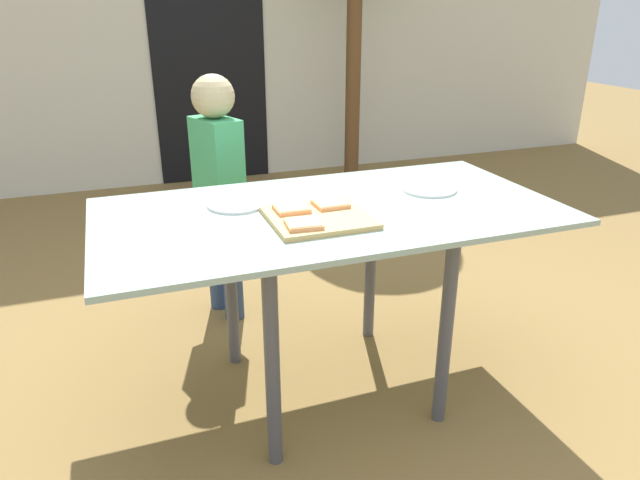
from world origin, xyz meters
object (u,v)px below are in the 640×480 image
Objects in this scene: plate_white_right at (429,189)px; child_left at (219,181)px; cutting_board at (319,218)px; pizza_slice_far_right at (331,204)px; pizza_slice_far_left at (291,208)px; pizza_slice_near_left at (304,224)px; plate_white_left at (237,204)px; dining_table at (330,232)px.

plate_white_right is 0.18× the size of child_left.
child_left reaches higher than cutting_board.
pizza_slice_far_right is 1.01× the size of pizza_slice_far_left.
child_left is at bearing 101.87° from cutting_board.
pizza_slice_near_left is 0.10× the size of child_left.
plate_white_right is 1.00× the size of plate_white_left.
pizza_slice_far_left reaches higher than plate_white_right.
pizza_slice_near_left is 0.35m from plate_white_left.
pizza_slice_far_right is 0.54× the size of plate_white_right.
pizza_slice_far_left is 0.53× the size of plate_white_right.
pizza_slice_far_right is at bearing 0.58° from pizza_slice_far_left.
plate_white_left reaches higher than dining_table.
dining_table is 7.75× the size of plate_white_left.
pizza_slice_near_left is (-0.15, -0.17, 0.11)m from dining_table.
pizza_slice_far_right reaches higher than plate_white_left.
child_left is (-0.68, 0.67, -0.09)m from plate_white_right.
plate_white_right is (0.43, 0.07, 0.09)m from dining_table.
cutting_board is 0.85m from child_left.
dining_table is at bearing 50.23° from cutting_board.
pizza_slice_far_right is 0.80m from child_left.
plate_white_right and plate_white_left have the same top height.
dining_table is 0.11m from pizza_slice_far_right.
cutting_board is at bearing -78.13° from child_left.
cutting_board is 1.57× the size of plate_white_left.
plate_white_left is at bearing 173.98° from plate_white_right.
plate_white_left is (-0.72, 0.08, 0.00)m from plate_white_right.
pizza_slice_far_left is (-0.14, -0.00, 0.00)m from pizza_slice_far_right.
pizza_slice_far_right reaches higher than cutting_board.
cutting_board is at bearing -45.79° from pizza_slice_far_left.
plate_white_right is at bearing 11.58° from pizza_slice_far_right.
child_left is at bearing 85.68° from plate_white_left.
dining_table is 0.15m from cutting_board.
dining_table is 0.78m from child_left.
cutting_board is 0.28× the size of child_left.
plate_white_right is at bearing 8.94° from pizza_slice_far_left.
pizza_slice_near_left is (-0.15, -0.15, 0.00)m from pizza_slice_far_right.
plate_white_right is at bearing 9.27° from dining_table.
dining_table is 14.49× the size of pizza_slice_far_left.
dining_table is at bearing -71.16° from child_left.
pizza_slice_far_left is 0.10× the size of child_left.
cutting_board is 0.53m from plate_white_right.
pizza_slice_near_left is 0.58× the size of plate_white_left.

